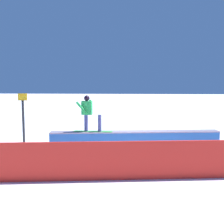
{
  "coord_description": "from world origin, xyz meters",
  "views": [
    {
      "loc": [
        0.04,
        10.14,
        2.46
      ],
      "look_at": [
        0.82,
        1.12,
        1.51
      ],
      "focal_mm": 41.69,
      "sensor_mm": 36.0,
      "label": 1
    }
  ],
  "objects": [
    {
      "name": "safety_fence",
      "position": [
        0.0,
        3.55,
        0.51
      ],
      "size": [
        12.04,
        1.76,
        1.02
      ],
      "primitive_type": "cube",
      "rotation": [
        0.0,
        0.0,
        0.14
      ],
      "color": "red",
      "rests_on": "ground_plane"
    },
    {
      "name": "snowboarder",
      "position": [
        1.81,
        0.23,
        1.41
      ],
      "size": [
        1.52,
        0.42,
        1.41
      ],
      "color": "green",
      "rests_on": "grind_box"
    },
    {
      "name": "ground_plane",
      "position": [
        0.0,
        0.0,
        0.0
      ],
      "size": [
        120.0,
        120.0,
        0.0
      ],
      "primitive_type": "plane",
      "color": "white"
    },
    {
      "name": "grind_box",
      "position": [
        0.0,
        0.0,
        0.29
      ],
      "size": [
        6.66,
        1.41,
        0.64
      ],
      "color": "#2863B5",
      "rests_on": "ground_plane"
    },
    {
      "name": "trail_marker",
      "position": [
        4.77,
        -0.49,
        1.12
      ],
      "size": [
        0.4,
        0.1,
        2.1
      ],
      "color": "#262628",
      "rests_on": "ground_plane"
    }
  ]
}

